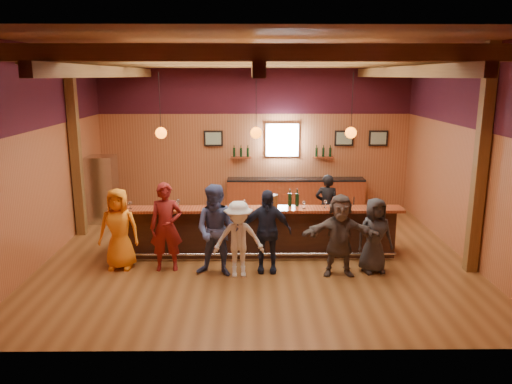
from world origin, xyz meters
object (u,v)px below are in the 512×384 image
bar_counter (257,230)px  customer_orange (119,229)px  customer_white (239,239)px  customer_redvest (166,227)px  customer_navy (266,231)px  bottle_a (290,199)px  customer_brown (340,235)px  stainless_fridge (103,189)px  back_bar_cabinet (296,194)px  customer_dark (375,235)px  customer_denim (217,231)px  bartender (327,206)px  ice_bucket (272,201)px

bar_counter → customer_orange: bearing=-161.7°
customer_orange → customer_white: bearing=-8.7°
customer_redvest → customer_navy: bearing=-7.2°
bottle_a → customer_brown: bearing=-52.3°
stainless_fridge → customer_white: (3.74, -3.84, -0.14)m
customer_white → customer_navy: (0.55, 0.26, 0.08)m
back_bar_cabinet → customer_redvest: bearing=-123.3°
back_bar_cabinet → customer_brown: 4.93m
customer_navy → customer_white: bearing=-151.7°
bar_counter → customer_white: size_ratio=4.12×
bar_counter → customer_dark: customer_dark is taller
customer_denim → customer_navy: bearing=22.8°
customer_denim → customer_brown: customer_denim is taller
customer_white → customer_dark: (2.71, 0.21, 0.00)m
customer_redvest → bartender: size_ratio=1.16×
customer_brown → bottle_a: (-0.90, 1.16, 0.44)m
back_bar_cabinet → customer_denim: bearing=-112.0°
back_bar_cabinet → stainless_fridge: size_ratio=2.22×
stainless_fridge → customer_navy: stainless_fridge is taller
customer_redvest → bottle_a: size_ratio=4.78×
bar_counter → customer_white: (-0.37, -1.39, 0.24)m
stainless_fridge → bartender: bearing=-13.3°
stainless_fridge → customer_white: bearing=-45.7°
customer_white → customer_redvest: bearing=162.2°
customer_redvest → bottle_a: customer_redvest is taller
back_bar_cabinet → ice_bucket: 3.97m
customer_navy → bartender: bearing=58.3°
customer_brown → bartender: (0.10, 2.40, -0.04)m
stainless_fridge → customer_orange: (1.30, -3.38, -0.06)m
customer_orange → customer_dark: (5.16, -0.25, -0.07)m
customer_orange → customer_redvest: (0.98, -0.10, 0.07)m
customer_dark → customer_white: bearing=172.3°
ice_bucket → back_bar_cabinet: bearing=77.3°
back_bar_cabinet → customer_white: 5.21m
customer_redvest → customer_navy: 2.02m
customer_redvest → customer_dark: 4.18m
customer_redvest → customer_dark: (4.18, -0.15, -0.14)m
customer_dark → customer_redvest: bearing=165.7°
back_bar_cabinet → customer_brown: customer_brown is taller
customer_white → ice_bucket: bearing=55.2°
customer_orange → customer_dark: customer_orange is taller
customer_redvest → customer_denim: size_ratio=0.99×
bar_counter → bartender: size_ratio=4.03×
bar_counter → customer_denim: customer_denim is taller
back_bar_cabinet → bottle_a: bearing=-97.1°
customer_white → customer_orange: bearing=165.5°
customer_denim → customer_white: bearing=2.1°
customer_orange → customer_denim: (2.02, -0.39, 0.08)m
customer_orange → ice_bucket: (3.14, 0.70, 0.40)m
customer_brown → ice_bucket: bearing=140.5°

